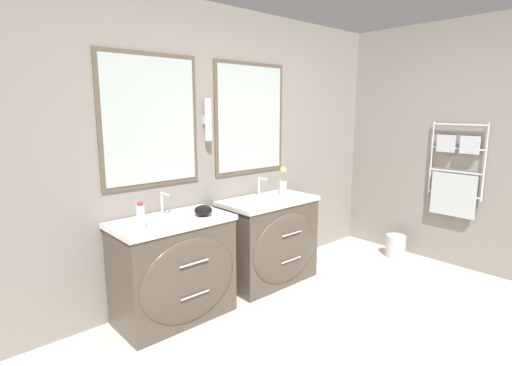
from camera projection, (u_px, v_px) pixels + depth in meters
wall_back at (221, 150)px, 3.75m from camera, size 5.84×0.14×2.60m
wall_right at (436, 145)px, 4.39m from camera, size 0.13×3.85×2.60m
vanity_left at (175, 269)px, 3.20m from camera, size 0.94×0.58×0.84m
vanity_right at (271, 240)px, 3.90m from camera, size 0.94×0.58×0.84m
faucet_left at (163, 204)px, 3.22m from camera, size 0.17×0.12×0.20m
faucet_right at (260, 187)px, 3.92m from camera, size 0.17×0.12×0.20m
toiletry_bottle at (141, 216)px, 2.87m from camera, size 0.06×0.06×0.20m
amenity_bowl at (203, 210)px, 3.23m from camera, size 0.15×0.15×0.09m
flower_vase at (283, 183)px, 4.02m from camera, size 0.07×0.07×0.29m
soap_dish at (262, 202)px, 3.63m from camera, size 0.11×0.08×0.04m
waste_bin at (395, 245)px, 4.62m from camera, size 0.23×0.23×0.25m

